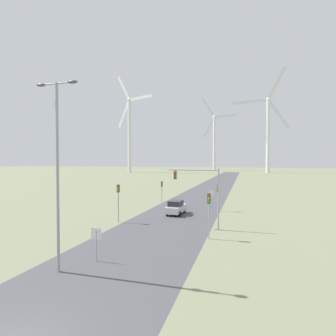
# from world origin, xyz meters

# --- Properties ---
(road_surface) EXTENTS (10.00, 240.00, 0.01)m
(road_surface) POSITION_xyz_m (0.00, 48.00, 0.00)
(road_surface) COLOR #47474C
(road_surface) RESTS_ON ground
(streetlamp) EXTENTS (3.02, 0.32, 11.90)m
(streetlamp) POSITION_xyz_m (-2.96, 6.34, 7.26)
(streetlamp) COLOR #93999E
(streetlamp) RESTS_ON ground
(stop_sign_near) EXTENTS (0.81, 0.07, 2.34)m
(stop_sign_near) POSITION_xyz_m (-1.59, 8.51, 1.63)
(stop_sign_near) COLOR #93999E
(stop_sign_near) RESTS_ON ground
(stop_sign_far) EXTENTS (0.81, 0.07, 2.56)m
(stop_sign_far) POSITION_xyz_m (3.42, 31.92, 1.79)
(stop_sign_far) COLOR #93999E
(stop_sign_far) RESTS_ON ground
(traffic_light_post_near_left) EXTENTS (0.28, 0.34, 4.33)m
(traffic_light_post_near_left) POSITION_xyz_m (-5.55, 19.48, 3.17)
(traffic_light_post_near_left) COLOR #93999E
(traffic_light_post_near_left) RESTS_ON ground
(traffic_light_post_near_right) EXTENTS (0.28, 0.34, 4.11)m
(traffic_light_post_near_right) POSITION_xyz_m (5.21, 16.04, 3.01)
(traffic_light_post_near_right) COLOR #93999E
(traffic_light_post_near_right) RESTS_ON ground
(traffic_light_post_mid_left) EXTENTS (0.28, 0.33, 3.57)m
(traffic_light_post_mid_left) POSITION_xyz_m (-5.31, 34.94, 2.62)
(traffic_light_post_mid_left) COLOR #93999E
(traffic_light_post_mid_left) RESTS_ON ground
(traffic_light_post_mid_right) EXTENTS (0.28, 0.34, 3.62)m
(traffic_light_post_mid_right) POSITION_xyz_m (4.67, 29.65, 2.66)
(traffic_light_post_mid_right) COLOR #93999E
(traffic_light_post_mid_right) RESTS_ON ground
(traffic_light_mast_overhead) EXTENTS (5.42, 0.35, 6.33)m
(traffic_light_mast_overhead) POSITION_xyz_m (3.87, 19.40, 4.57)
(traffic_light_mast_overhead) COLOR #93999E
(traffic_light_mast_overhead) RESTS_ON ground
(car_approaching) EXTENTS (2.03, 4.20, 1.83)m
(car_approaching) POSITION_xyz_m (-0.41, 25.81, 0.91)
(car_approaching) COLOR #B7BCC1
(car_approaching) RESTS_ON ground
(wind_turbine_far_left) EXTENTS (27.48, 10.10, 61.85)m
(wind_turbine_far_left) POSITION_xyz_m (-61.35, 143.46, 27.91)
(wind_turbine_far_left) COLOR silver
(wind_turbine_far_left) RESTS_ON ground
(wind_turbine_left) EXTENTS (27.55, 2.60, 56.85)m
(wind_turbine_left) POSITION_xyz_m (-15.01, 199.79, 25.82)
(wind_turbine_left) COLOR silver
(wind_turbine_left) RESTS_ON ground
(wind_turbine_center) EXTENTS (34.14, 2.60, 64.45)m
(wind_turbine_center) POSITION_xyz_m (21.61, 164.64, 28.09)
(wind_turbine_center) COLOR silver
(wind_turbine_center) RESTS_ON ground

